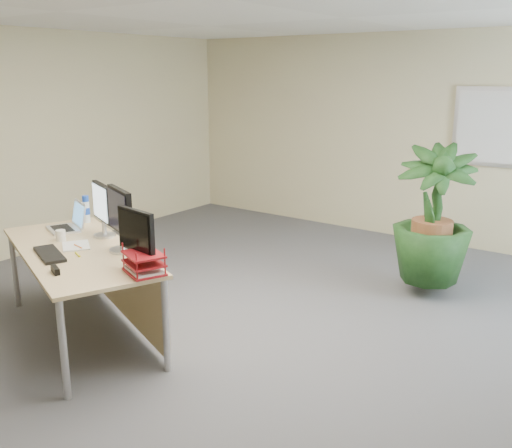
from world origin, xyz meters
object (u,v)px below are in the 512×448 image
Objects in this scene: desk at (92,265)px; monitor_left at (103,206)px; monitor_right at (120,216)px; laptop at (70,223)px; floor_plant at (432,223)px.

monitor_left reaches higher than desk.
laptop is (-0.91, 0.17, -0.24)m from monitor_right.
monitor_right is at bearing -124.73° from floor_plant.
laptop is at bearing 169.60° from monitor_right.
monitor_left reaches higher than laptop.
floor_plant is 3.15m from monitor_left.
desk is at bearing -128.44° from floor_plant.
floor_plant is at bearing 51.56° from desk.
desk is at bearing -60.18° from monitor_left.
monitor_right is at bearing 13.85° from desk.
laptop is at bearing -138.79° from floor_plant.
monitor_right reaches higher than monitor_left.
monitor_left is 0.91× the size of monitor_right.
laptop is (-2.62, -2.30, 0.08)m from floor_plant.
desk is 1.45× the size of floor_plant.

